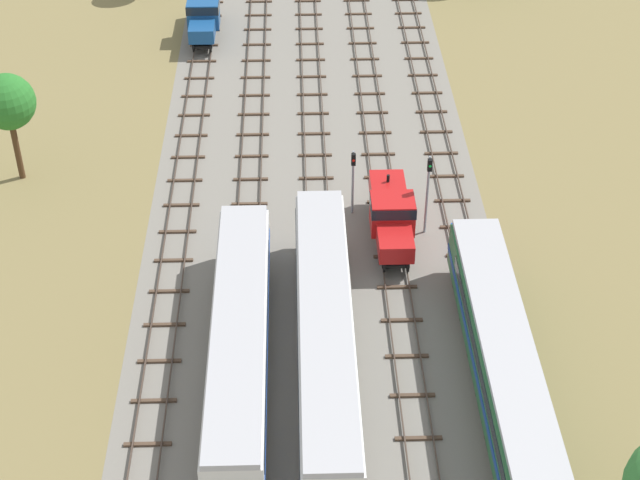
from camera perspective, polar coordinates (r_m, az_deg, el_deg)
The scene contains 15 objects.
ground_plane at distance 78.56m, azimuth -0.39°, elevation 7.23°, with size 480.00×480.00×0.00m, color olive.
ballast_bed at distance 78.56m, azimuth -0.39°, elevation 7.23°, with size 22.09×176.00×0.01m, color gray.
track_far_left at distance 79.72m, azimuth -6.98°, elevation 7.52°, with size 2.40×126.00×0.29m.
track_left at distance 79.41m, azimuth -3.70°, elevation 7.61°, with size 2.40×126.00×0.29m.
track_centre_left at distance 79.37m, azimuth -0.41°, elevation 7.67°, with size 2.40×126.00×0.29m.
track_centre at distance 79.58m, azimuth 2.88°, elevation 7.70°, with size 2.40×126.00×0.29m.
track_centre_right at distance 80.04m, azimuth 6.14°, elevation 7.72°, with size 2.40×126.00×0.29m.
diesel_railcar_centre_right_nearest at distance 53.49m, azimuth 10.16°, elevation -6.37°, with size 2.96×20.50×3.80m.
diesel_railcar_left_near at distance 53.84m, azimuth -4.53°, elevation -5.45°, with size 2.96×20.50×3.80m.
passenger_coach_centre_left_mid at distance 54.09m, azimuth 0.29°, elevation -5.04°, with size 2.96×22.00×3.80m.
shunter_loco_centre_midfar at distance 63.68m, azimuth 4.02°, elevation 1.49°, with size 2.74×8.46×3.10m.
shunter_loco_far_left_far at distance 89.96m, azimuth -6.51°, elevation 12.42°, with size 2.74×8.46×3.10m.
signal_post_nearest at distance 65.40m, azimuth 1.86°, elevation 3.70°, with size 0.28×0.47×4.73m.
signal_post_mid at distance 63.61m, azimuth 6.06°, elevation 3.04°, with size 0.28×0.47×5.69m.
lineside_tree_3 at distance 70.68m, azimuth -17.10°, elevation 7.37°, with size 3.77×3.77×7.80m.
Camera 1 is at (-1.44, -12.41, 38.60)m, focal length 57.20 mm.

